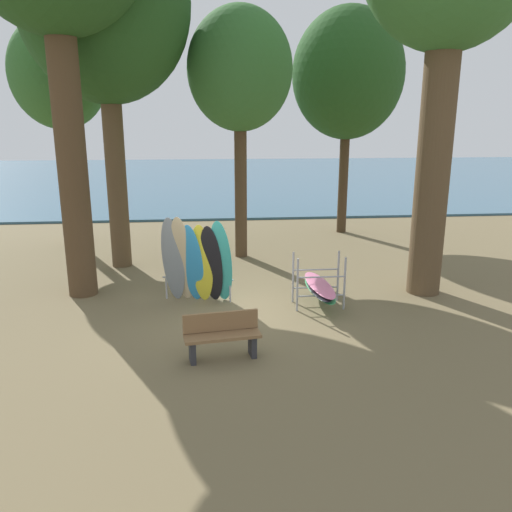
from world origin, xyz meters
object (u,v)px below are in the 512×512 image
object	(u,v)px
board_storage_rack	(319,287)
tree_far_right_back	(348,75)
tree_far_left_back	(59,75)
tree_deep_back	(240,72)
leaning_board_pile	(197,262)
tree_mid_behind	(104,5)
park_bench	(222,335)

from	to	relation	value
board_storage_rack	tree_far_right_back	bearing A→B (deg)	71.77
tree_far_left_back	tree_deep_back	bearing A→B (deg)	-20.80
tree_far_right_back	leaning_board_pile	xyz separation A→B (m)	(-5.54, -7.70, -4.86)
tree_far_right_back	board_storage_rack	bearing A→B (deg)	-108.23
tree_mid_behind	tree_far_right_back	bearing A→B (deg)	27.56
tree_far_right_back	park_bench	size ratio (longest dim) A/B	5.72
tree_deep_back	park_bench	size ratio (longest dim) A/B	5.22
board_storage_rack	leaning_board_pile	bearing A→B (deg)	171.73
tree_far_left_back	leaning_board_pile	distance (m)	9.21
park_bench	leaning_board_pile	bearing A→B (deg)	99.42
tree_far_left_back	tree_far_right_back	xyz separation A→B (m)	(9.99, 1.15, 0.18)
tree_far_left_back	park_bench	distance (m)	11.94
park_bench	tree_deep_back	bearing A→B (deg)	83.31
leaning_board_pile	board_storage_rack	bearing A→B (deg)	-8.27
tree_mid_behind	park_bench	distance (m)	9.86
tree_far_left_back	board_storage_rack	size ratio (longest dim) A/B	3.57
tree_far_left_back	tree_far_right_back	bearing A→B (deg)	6.54
tree_deep_back	leaning_board_pile	size ratio (longest dim) A/B	3.46
tree_mid_behind	tree_deep_back	distance (m)	4.08
tree_far_right_back	board_storage_rack	world-z (taller)	tree_far_right_back
tree_deep_back	board_storage_rack	distance (m)	7.21
board_storage_rack	tree_far_left_back	bearing A→B (deg)	136.40
tree_mid_behind	tree_far_left_back	xyz separation A→B (m)	(-2.13, 2.96, -1.56)
tree_mid_behind	park_bench	size ratio (longest dim) A/B	6.92
tree_mid_behind	park_bench	world-z (taller)	tree_mid_behind
tree_deep_back	tree_mid_behind	bearing A→B (deg)	-168.40
tree_deep_back	board_storage_rack	size ratio (longest dim) A/B	3.55
tree_far_left_back	leaning_board_pile	world-z (taller)	tree_far_left_back
leaning_board_pile	park_bench	size ratio (longest dim) A/B	1.51
tree_mid_behind	tree_far_left_back	world-z (taller)	tree_mid_behind
board_storage_rack	park_bench	bearing A→B (deg)	-133.08
tree_mid_behind	leaning_board_pile	distance (m)	7.57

